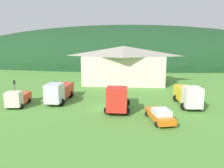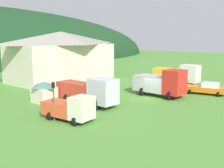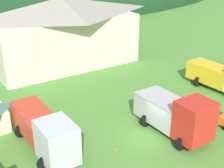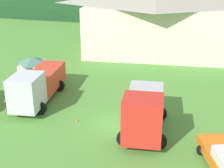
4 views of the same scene
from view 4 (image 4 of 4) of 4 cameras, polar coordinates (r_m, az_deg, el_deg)
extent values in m
plane|color=#518C38|center=(24.33, 0.77, -7.49)|extent=(200.00, 200.00, 0.00)
ellipsoid|color=#193D1E|center=(90.41, 7.69, 14.23)|extent=(166.46, 60.00, 34.22)
cube|color=beige|center=(41.75, 7.96, 9.65)|extent=(17.74, 9.19, 6.37)
cube|color=beige|center=(33.68, -14.05, 2.19)|extent=(2.25, 2.54, 1.86)
pyramid|color=#4C7A6B|center=(33.29, -14.25, 4.22)|extent=(2.43, 2.74, 0.65)
cube|color=silver|center=(26.16, -15.18, -1.41)|extent=(2.24, 2.88, 2.74)
cube|color=black|center=(25.82, -15.44, -0.30)|extent=(1.21, 2.30, 0.88)
cube|color=red|center=(29.82, -11.96, 0.90)|extent=(2.25, 5.36, 1.86)
cylinder|color=black|center=(26.35, -12.96, -4.30)|extent=(1.10, 0.30, 1.10)
cylinder|color=black|center=(27.12, -16.76, -3.92)|extent=(1.10, 0.30, 1.10)
cylinder|color=black|center=(30.53, -9.60, -0.29)|extent=(1.10, 0.30, 1.10)
cylinder|color=black|center=(31.19, -12.97, -0.07)|extent=(1.10, 0.30, 1.10)
cube|color=red|center=(20.83, 5.52, -6.40)|extent=(2.62, 2.22, 3.12)
cube|color=black|center=(20.41, 5.56, -4.85)|extent=(1.40, 1.77, 1.00)
cube|color=#B2B2B7|center=(24.07, 6.04, -3.70)|extent=(2.63, 4.58, 2.07)
cylinder|color=black|center=(21.59, 8.46, -10.23)|extent=(1.10, 0.30, 1.10)
cylinder|color=black|center=(21.69, 2.29, -9.82)|extent=(1.10, 0.30, 1.10)
cylinder|color=black|center=(25.13, 8.67, -5.32)|extent=(1.10, 0.30, 1.10)
cylinder|color=black|center=(25.21, 3.42, -4.99)|extent=(1.10, 0.30, 1.10)
cylinder|color=black|center=(21.67, 15.97, -11.46)|extent=(0.68, 0.24, 0.68)
cone|color=orange|center=(24.99, -6.40, -6.78)|extent=(0.36, 0.36, 0.57)
camera|label=1|loc=(9.01, -174.96, -40.28)|focal=34.58mm
camera|label=2|loc=(32.45, -76.42, -2.35)|focal=44.77mm
camera|label=3|loc=(17.85, -65.61, 14.65)|focal=48.17mm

